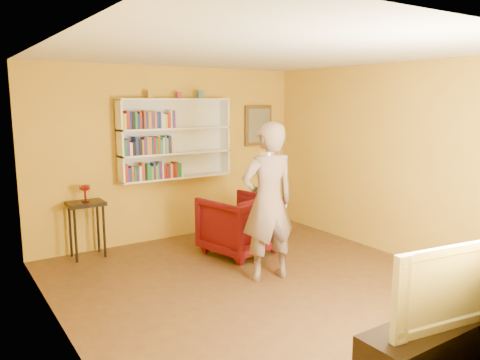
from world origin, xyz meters
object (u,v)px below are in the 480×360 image
object	(u,v)px
bookshelf	(174,139)
tv_cabinet	(435,352)
ruby_lustre	(85,190)
person	(268,202)
television	(440,282)
armchair	(239,224)
console_table	(86,211)

from	to	relation	value
bookshelf	tv_cabinet	distance (m)	4.85
ruby_lustre	bookshelf	bearing A→B (deg)	6.31
person	television	distance (m)	2.48
armchair	person	xyz separation A→B (m)	(-0.24, -1.01, 0.54)
person	television	world-z (taller)	person
bookshelf	console_table	bearing A→B (deg)	-173.69
ruby_lustre	television	world-z (taller)	television
bookshelf	console_table	size ratio (longest dim) A/B	2.25
ruby_lustre	tv_cabinet	xyz separation A→B (m)	(1.42, -4.50, -0.72)
tv_cabinet	console_table	bearing A→B (deg)	107.54
bookshelf	ruby_lustre	xyz separation A→B (m)	(-1.44, -0.16, -0.62)
ruby_lustre	tv_cabinet	distance (m)	4.77
bookshelf	armchair	distance (m)	1.72
armchair	tv_cabinet	bearing A→B (deg)	70.85
person	television	bearing A→B (deg)	93.27
armchair	television	size ratio (longest dim) A/B	0.83
ruby_lustre	television	bearing A→B (deg)	-72.46
console_table	tv_cabinet	world-z (taller)	console_table
person	armchair	bearing A→B (deg)	-95.32
armchair	bookshelf	bearing A→B (deg)	-81.78
console_table	armchair	size ratio (longest dim) A/B	0.85
console_table	ruby_lustre	xyz separation A→B (m)	(0.00, 0.00, 0.31)
bookshelf	person	xyz separation A→B (m)	(0.19, -2.20, -0.63)
bookshelf	person	bearing A→B (deg)	-85.08
bookshelf	armchair	size ratio (longest dim) A/B	1.93
person	tv_cabinet	xyz separation A→B (m)	(-0.21, -2.46, -0.72)
armchair	person	world-z (taller)	person
bookshelf	ruby_lustre	world-z (taller)	bookshelf
armchair	person	distance (m)	1.17
console_table	armchair	world-z (taller)	armchair
ruby_lustre	television	distance (m)	4.72
ruby_lustre	armchair	xyz separation A→B (m)	(1.87, -1.03, -0.55)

